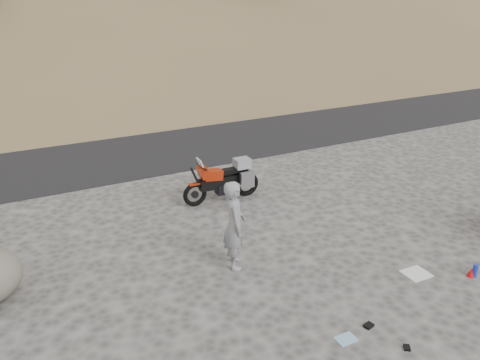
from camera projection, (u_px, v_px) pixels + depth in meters
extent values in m
plane|color=#45423F|center=(272.00, 271.00, 8.64)|extent=(140.00, 140.00, 0.00)
cube|color=black|center=(136.00, 141.00, 16.03)|extent=(120.00, 7.00, 0.05)
torus|color=black|center=(195.00, 194.00, 11.13)|extent=(0.60, 0.11, 0.60)
cylinder|color=black|center=(195.00, 194.00, 11.13)|extent=(0.18, 0.06, 0.18)
torus|color=black|center=(247.00, 184.00, 11.72)|extent=(0.63, 0.13, 0.63)
cylinder|color=black|center=(247.00, 184.00, 11.72)|extent=(0.20, 0.07, 0.20)
cylinder|color=black|center=(197.00, 181.00, 11.03)|extent=(0.34, 0.06, 0.73)
cylinder|color=black|center=(202.00, 167.00, 10.96)|extent=(0.04, 0.56, 0.04)
cube|color=black|center=(221.00, 182.00, 11.34)|extent=(1.09, 0.23, 0.27)
cube|color=black|center=(224.00, 188.00, 11.45)|extent=(0.41, 0.27, 0.25)
cube|color=#971E08|center=(213.00, 175.00, 11.17)|extent=(0.48, 0.28, 0.28)
cube|color=#971E08|center=(203.00, 172.00, 11.02)|extent=(0.28, 0.31, 0.32)
cube|color=silver|center=(200.00, 163.00, 10.91)|extent=(0.11, 0.27, 0.23)
cube|color=black|center=(229.00, 171.00, 11.34)|extent=(0.50, 0.20, 0.11)
cube|color=black|center=(241.00, 170.00, 11.50)|extent=(0.32, 0.17, 0.09)
cube|color=#ABACB0|center=(247.00, 180.00, 11.39)|extent=(0.36, 0.11, 0.41)
cube|color=#ABACB0|center=(238.00, 174.00, 11.78)|extent=(0.36, 0.11, 0.41)
cube|color=gray|center=(242.00, 163.00, 11.44)|extent=(0.38, 0.31, 0.23)
cube|color=#971E08|center=(194.00, 184.00, 11.03)|extent=(0.27, 0.11, 0.04)
cylinder|color=black|center=(229.00, 196.00, 11.39)|extent=(0.02, 0.19, 0.33)
cylinder|color=#ABACB0|center=(243.00, 185.00, 11.51)|extent=(0.41, 0.08, 0.12)
imported|color=gray|center=(235.00, 265.00, 8.83)|extent=(0.59, 0.72, 1.71)
cube|color=white|center=(416.00, 274.00, 8.55)|extent=(0.47, 0.42, 0.02)
cylinder|color=#1C32AA|center=(475.00, 271.00, 8.43)|extent=(0.11, 0.11, 0.25)
cone|color=red|center=(471.00, 272.00, 8.45)|extent=(0.17, 0.17, 0.18)
cube|color=black|center=(369.00, 325.00, 7.21)|extent=(0.17, 0.14, 0.04)
cube|color=black|center=(407.00, 348.00, 6.77)|extent=(0.14, 0.15, 0.04)
cube|color=#89B9D4|center=(346.00, 339.00, 6.96)|extent=(0.31, 0.23, 0.01)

